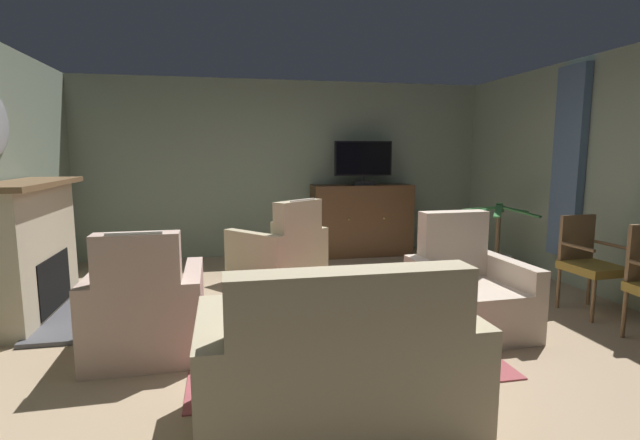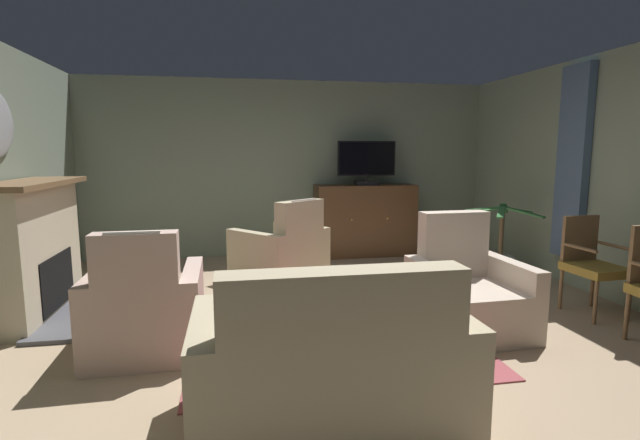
{
  "view_description": "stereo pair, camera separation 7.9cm",
  "coord_description": "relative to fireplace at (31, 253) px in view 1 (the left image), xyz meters",
  "views": [
    {
      "loc": [
        -0.96,
        -3.91,
        1.57
      ],
      "look_at": [
        -0.08,
        0.37,
        0.94
      ],
      "focal_mm": 26.56,
      "sensor_mm": 36.0,
      "label": 1
    },
    {
      "loc": [
        -0.88,
        -3.92,
        1.57
      ],
      "look_at": [
        -0.08,
        0.37,
        0.94
      ],
      "focal_mm": 26.56,
      "sensor_mm": 36.0,
      "label": 2
    }
  ],
  "objects": [
    {
      "name": "fireplace",
      "position": [
        0.0,
        0.0,
        0.0
      ],
      "size": [
        0.89,
        1.69,
        1.3
      ],
      "color": "#4C4C51",
      "rests_on": "ground_plane"
    },
    {
      "name": "sofa_floral",
      "position": [
        2.4,
        -2.4,
        -0.28
      ],
      "size": [
        1.53,
        0.92,
        1.0
      ],
      "color": "tan",
      "rests_on": "ground_plane"
    },
    {
      "name": "rug_central",
      "position": [
        2.68,
        -1.05,
        -0.61
      ],
      "size": [
        2.31,
        2.13,
        0.01
      ],
      "primitive_type": "cube",
      "color": "#9E474C",
      "rests_on": "ground_plane"
    },
    {
      "name": "folded_newspaper",
      "position": [
        2.53,
        -0.95,
        -0.19
      ],
      "size": [
        0.31,
        0.23,
        0.01
      ],
      "primitive_type": "cube",
      "rotation": [
        0.0,
        0.0,
        -0.02
      ],
      "color": "silver",
      "rests_on": "coffee_table"
    },
    {
      "name": "side_chair_nearest_door",
      "position": [
        5.28,
        -0.94,
        -0.11
      ],
      "size": [
        0.46,
        0.52,
        0.94
      ],
      "color": "olive",
      "rests_on": "ground_plane"
    },
    {
      "name": "wall_back",
      "position": [
        2.76,
        2.35,
        0.69
      ],
      "size": [
        6.68,
        0.1,
        2.62
      ],
      "primitive_type": "cube",
      "color": "gray",
      "rests_on": "ground_plane"
    },
    {
      "name": "ground_plane",
      "position": [
        2.76,
        -0.94,
        -0.64
      ],
      "size": [
        6.68,
        7.08,
        0.04
      ],
      "primitive_type": "cube",
      "color": "tan"
    },
    {
      "name": "tv_remote",
      "position": [
        2.34,
        -0.97,
        -0.18
      ],
      "size": [
        0.18,
        0.11,
        0.02
      ],
      "primitive_type": "cube",
      "rotation": [
        0.0,
        0.0,
        5.88
      ],
      "color": "black",
      "rests_on": "coffee_table"
    },
    {
      "name": "potted_plant_on_hearth_side",
      "position": [
        5.29,
        0.63,
        -0.4
      ],
      "size": [
        0.83,
        0.9,
        0.91
      ],
      "color": "beige",
      "rests_on": "ground_plane"
    },
    {
      "name": "tv_cabinet",
      "position": [
        3.85,
        2.0,
        -0.1
      ],
      "size": [
        1.51,
        0.51,
        1.07
      ],
      "color": "#352315",
      "rests_on": "ground_plane"
    },
    {
      "name": "armchair_in_far_corner",
      "position": [
        3.88,
        -1.16,
        -0.29
      ],
      "size": [
        0.92,
        0.89,
        1.02
      ],
      "color": "#C6B29E",
      "rests_on": "ground_plane"
    },
    {
      "name": "curtain_panel_far",
      "position": [
        5.74,
        -0.0,
        0.82
      ],
      "size": [
        0.1,
        0.44,
        2.2
      ],
      "primitive_type": "cube",
      "color": "slate"
    },
    {
      "name": "coffee_table",
      "position": [
        2.55,
        -1.02,
        -0.24
      ],
      "size": [
        1.12,
        0.63,
        0.42
      ],
      "color": "#422B19",
      "rests_on": "ground_plane"
    },
    {
      "name": "armchair_beside_cabinet",
      "position": [
        1.19,
        -1.12,
        -0.29
      ],
      "size": [
        0.86,
        0.9,
        1.03
      ],
      "color": "#BC9E8E",
      "rests_on": "ground_plane"
    },
    {
      "name": "television",
      "position": [
        3.85,
        1.95,
        0.8
      ],
      "size": [
        0.87,
        0.2,
        0.65
      ],
      "color": "black",
      "rests_on": "tv_cabinet"
    },
    {
      "name": "armchair_near_window",
      "position": [
        2.46,
        0.8,
        -0.29
      ],
      "size": [
        1.27,
        1.26,
        1.02
      ],
      "color": "tan",
      "rests_on": "ground_plane"
    },
    {
      "name": "cat",
      "position": [
        1.36,
        -0.26,
        -0.52
      ],
      "size": [
        0.39,
        0.58,
        0.21
      ],
      "color": "beige",
      "rests_on": "ground_plane"
    }
  ]
}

